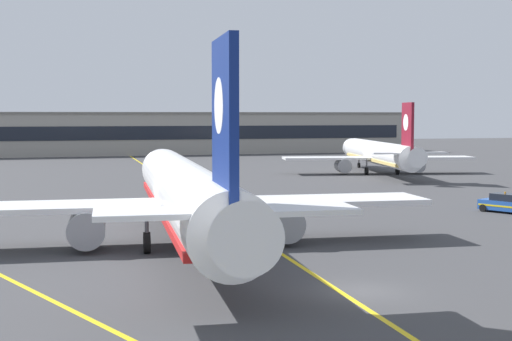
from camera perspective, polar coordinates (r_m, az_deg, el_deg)
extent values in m
plane|color=#3D3D3F|center=(35.81, 8.11, -9.25)|extent=(400.00, 400.00, 0.00)
cube|color=yellow|center=(63.90, -3.08, -3.21)|extent=(6.12, 179.92, 0.01)
cube|color=yellow|center=(34.71, -15.28, -9.80)|extent=(22.58, 55.81, 0.01)
cylinder|color=white|center=(47.08, -5.44, -1.64)|extent=(6.82, 36.19, 3.80)
cone|color=white|center=(66.23, -7.20, 0.07)|extent=(3.82, 2.89, 3.61)
cone|color=white|center=(27.97, -1.26, -4.90)|extent=(3.08, 3.03, 2.85)
cube|color=red|center=(47.20, -5.43, -2.91)|extent=(6.50, 33.32, 0.44)
cube|color=black|center=(64.29, -7.08, 0.53)|extent=(2.93, 1.34, 0.60)
cube|color=white|center=(47.77, -5.51, -2.59)|extent=(32.29, 7.48, 0.36)
cylinder|color=gray|center=(46.71, -12.98, -4.34)|extent=(2.59, 3.78, 2.30)
cylinder|color=black|center=(48.54, -12.92, -4.02)|extent=(1.96, 0.34, 1.95)
cylinder|color=gray|center=(47.99, 2.02, -4.01)|extent=(2.59, 3.78, 2.30)
cylinder|color=black|center=(49.77, 1.53, -3.70)|extent=(1.96, 0.34, 1.95)
cube|color=navy|center=(31.16, -2.44, 3.71)|extent=(0.80, 4.82, 7.20)
cylinder|color=white|center=(31.45, -2.53, 5.03)|extent=(0.64, 2.43, 2.40)
cube|color=white|center=(30.83, -2.25, -3.18)|extent=(11.20, 3.72, 0.24)
cylinder|color=#4C4C51|center=(61.65, -6.85, -2.14)|extent=(0.24, 0.24, 1.60)
cylinder|color=black|center=(61.77, -6.84, -3.08)|extent=(0.47, 0.93, 0.90)
cylinder|color=#4C4C51|center=(45.11, -8.45, -4.14)|extent=(0.24, 0.24, 1.60)
cylinder|color=black|center=(45.29, -8.44, -5.55)|extent=(0.51, 1.33, 1.30)
cylinder|color=#4C4C51|center=(45.67, -1.91, -3.99)|extent=(0.24, 0.24, 1.60)
cylinder|color=black|center=(45.85, -1.91, -5.38)|extent=(0.51, 1.33, 1.30)
cylinder|color=white|center=(105.98, 9.51, 1.35)|extent=(9.00, 30.66, 3.23)
cone|color=white|center=(121.89, 7.54, 1.75)|extent=(3.43, 2.75, 3.07)
cone|color=white|center=(90.13, 12.19, 1.01)|extent=(2.83, 2.80, 2.42)
cube|color=#DBBC66|center=(106.02, 9.50, 0.87)|extent=(8.47, 28.25, 0.37)
cube|color=black|center=(120.30, 7.71, 1.98)|extent=(2.56, 1.38, 0.51)
cube|color=white|center=(106.51, 9.43, 0.97)|extent=(27.49, 9.19, 0.31)
cylinder|color=gray|center=(104.53, 6.75, 0.37)|extent=(2.50, 3.38, 1.96)
cylinder|color=black|center=(106.06, 6.57, 0.43)|extent=(1.66, 0.47, 1.66)
cylinder|color=gray|center=(107.22, 12.27, 0.40)|extent=(2.50, 3.38, 1.96)
cylinder|color=black|center=(108.72, 12.02, 0.45)|extent=(1.66, 0.47, 1.66)
cube|color=maroon|center=(92.93, 11.65, 3.29)|extent=(1.11, 4.07, 6.12)
cylinder|color=white|center=(93.16, 11.61, 3.67)|extent=(0.76, 2.07, 2.04)
cube|color=white|center=(92.55, 11.72, 1.34)|extent=(9.63, 4.12, 0.20)
cylinder|color=#4C4C51|center=(118.01, 7.97, 0.82)|extent=(0.20, 0.20, 1.36)
cylinder|color=black|center=(118.07, 7.96, 0.40)|extent=(0.48, 0.82, 0.77)
cylinder|color=#4C4C51|center=(103.87, 8.56, 0.49)|extent=(0.20, 0.20, 1.36)
cylinder|color=black|center=(103.94, 8.55, -0.04)|extent=(0.54, 1.15, 1.11)
cylinder|color=#4C4C51|center=(105.02, 10.90, 0.50)|extent=(0.20, 0.20, 1.36)
cylinder|color=black|center=(105.08, 10.89, -0.02)|extent=(0.54, 1.15, 1.11)
cube|color=#2351A8|center=(66.85, 18.70, -2.57)|extent=(3.47, 4.56, 0.84)
cube|color=black|center=(66.72, 18.79, -1.96)|extent=(2.44, 2.77, 0.60)
cylinder|color=orange|center=(66.73, 18.72, -1.63)|extent=(0.14, 0.14, 0.14)
cube|color=yellow|center=(66.85, 18.70, -2.57)|extent=(3.41, 4.39, 0.14)
cylinder|color=black|center=(68.40, 17.91, -2.65)|extent=(0.48, 0.67, 0.64)
cylinder|color=black|center=(66.88, 17.16, -2.79)|extent=(0.48, 0.67, 0.64)
cube|color=#9E998E|center=(157.87, -10.69, 2.76)|extent=(128.81, 12.00, 8.56)
cube|color=black|center=(151.84, -10.47, 2.86)|extent=(123.66, 0.12, 2.80)
cube|color=slate|center=(157.81, -10.71, 4.39)|extent=(129.21, 12.40, 0.40)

